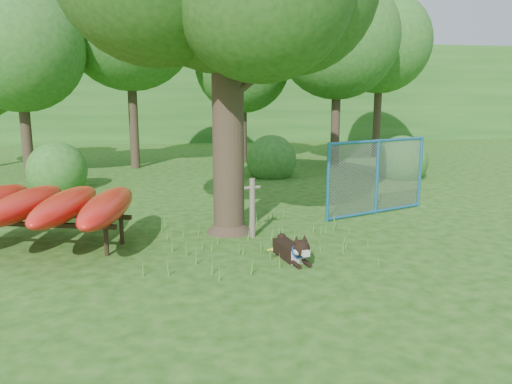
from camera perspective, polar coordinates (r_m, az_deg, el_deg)
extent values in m
plane|color=#1C480E|center=(9.04, -0.06, -7.73)|extent=(80.00, 80.00, 0.00)
cylinder|color=#33271C|center=(10.43, -3.22, 9.22)|extent=(0.68, 0.68, 5.16)
cone|color=#33271C|center=(10.76, -3.09, -3.22)|extent=(1.01, 1.01, 0.52)
cylinder|color=#33271C|center=(10.50, 0.19, 13.19)|extent=(1.44, 0.64, 1.10)
cylinder|color=#33271C|center=(10.63, -6.26, 15.33)|extent=(1.12, 0.77, 1.05)
cylinder|color=#645A4B|center=(10.25, -0.42, -1.85)|extent=(0.14, 0.14, 1.24)
cylinder|color=#645A4B|center=(10.16, -0.43, 0.51)|extent=(0.34, 0.14, 0.07)
cylinder|color=black|center=(9.59, -16.73, -5.46)|extent=(0.10, 0.10, 0.52)
cylinder|color=black|center=(10.24, -15.10, -4.33)|extent=(0.10, 0.10, 0.52)
cube|color=black|center=(10.14, -23.89, -3.42)|extent=(3.04, 0.95, 0.08)
cube|color=black|center=(10.75, -21.92, -2.47)|extent=(3.04, 0.95, 0.08)
ellipsoid|color=red|center=(10.59, -24.96, -1.28)|extent=(1.27, 3.22, 0.50)
ellipsoid|color=red|center=(10.18, -20.95, -1.44)|extent=(1.16, 3.21, 0.50)
ellipsoid|color=red|center=(9.81, -16.63, -1.61)|extent=(1.06, 3.20, 0.50)
cube|color=black|center=(9.13, 3.71, -6.66)|extent=(0.45, 0.83, 0.27)
cube|color=beige|center=(8.85, 4.62, -7.34)|extent=(0.27, 0.20, 0.25)
sphere|color=black|center=(8.61, 5.22, -6.39)|extent=(0.29, 0.29, 0.29)
cube|color=beige|center=(8.51, 5.62, -6.93)|extent=(0.14, 0.18, 0.10)
sphere|color=beige|center=(8.57, 4.74, -6.79)|extent=(0.13, 0.13, 0.13)
sphere|color=beige|center=(8.64, 5.82, -6.64)|extent=(0.13, 0.13, 0.13)
cone|color=black|center=(8.57, 4.63, -5.36)|extent=(0.10, 0.12, 0.14)
cone|color=black|center=(8.64, 5.58, -5.25)|extent=(0.14, 0.15, 0.14)
cylinder|color=black|center=(8.68, 4.48, -8.17)|extent=(0.15, 0.35, 0.08)
cylinder|color=black|center=(8.77, 5.69, -8.00)|extent=(0.15, 0.35, 0.08)
sphere|color=black|center=(9.50, 2.95, -5.25)|extent=(0.18, 0.18, 0.18)
torus|color=#1639AA|center=(8.71, 4.95, -6.65)|extent=(0.29, 0.14, 0.28)
cylinder|color=teal|center=(11.57, 8.24, 1.07)|extent=(0.11, 0.11, 1.85)
cylinder|color=teal|center=(12.59, 13.67, 1.68)|extent=(0.11, 0.11, 1.85)
cylinder|color=teal|center=(13.72, 18.24, 2.19)|extent=(0.11, 0.11, 1.85)
cylinder|color=teal|center=(12.48, 13.85, 5.69)|extent=(2.88, 1.24, 0.07)
cylinder|color=teal|center=(12.76, 13.49, -2.19)|extent=(2.88, 1.24, 0.07)
plane|color=gray|center=(12.59, 13.67, 1.68)|extent=(2.85, 1.17, 3.08)
cylinder|color=#498D2E|center=(8.95, 1.65, -7.24)|extent=(0.02, 0.02, 0.21)
sphere|color=#FDFC28|center=(8.91, 1.65, -6.61)|extent=(0.04, 0.04, 0.04)
sphere|color=#FDFC28|center=(8.94, 1.84, -6.48)|extent=(0.04, 0.04, 0.04)
sphere|color=#FDFC28|center=(8.93, 1.39, -6.64)|extent=(0.04, 0.04, 0.04)
sphere|color=#FDFC28|center=(8.89, 1.86, -6.65)|extent=(0.04, 0.04, 0.04)
sphere|color=#FDFC28|center=(8.88, 1.59, -6.60)|extent=(0.04, 0.04, 0.04)
cylinder|color=#33271C|center=(19.18, -24.90, 7.65)|extent=(0.36, 0.36, 4.20)
sphere|color=#25601F|center=(19.22, -25.50, 14.79)|extent=(4.40, 4.40, 4.40)
cylinder|color=#33271C|center=(20.52, -13.92, 9.97)|extent=(0.36, 0.36, 5.25)
sphere|color=#25601F|center=(20.69, -14.32, 18.30)|extent=(5.20, 5.20, 5.20)
cylinder|color=#33271C|center=(21.66, -1.53, 8.48)|extent=(0.36, 0.36, 3.85)
sphere|color=#25601F|center=(21.67, -1.56, 14.30)|extent=(4.00, 4.00, 4.00)
cylinder|color=#33271C|center=(20.46, 9.12, 9.46)|extent=(0.36, 0.36, 4.76)
sphere|color=#25601F|center=(20.57, 9.36, 17.06)|extent=(4.80, 4.80, 4.80)
cylinder|color=#33271C|center=(24.32, 13.73, 9.70)|extent=(0.36, 0.36, 4.90)
sphere|color=#25601F|center=(24.43, 14.04, 16.27)|extent=(4.60, 4.60, 4.60)
sphere|color=#25601F|center=(16.62, -21.63, 0.21)|extent=(1.80, 1.80, 1.80)
sphere|color=#25601F|center=(18.45, 16.22, 1.57)|extent=(1.80, 1.80, 1.80)
sphere|color=#25601F|center=(18.00, 1.75, 1.78)|extent=(1.80, 1.80, 1.80)
cube|color=#25601F|center=(36.47, -7.09, 11.16)|extent=(80.00, 12.00, 6.00)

